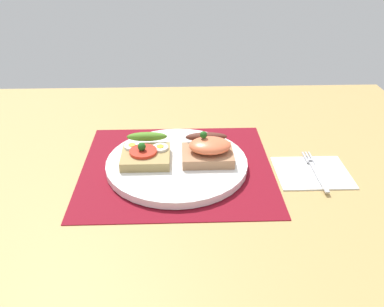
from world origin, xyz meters
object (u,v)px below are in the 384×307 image
(sandwich_salmon, at_px, (208,149))
(napkin, at_px, (312,172))
(plate, at_px, (177,163))
(sandwich_egg_tomato, at_px, (146,152))
(fork, at_px, (315,169))

(sandwich_salmon, height_order, napkin, sandwich_salmon)
(plate, bearing_deg, sandwich_egg_tomato, 169.00)
(sandwich_egg_tomato, bearing_deg, napkin, -7.11)
(napkin, bearing_deg, sandwich_egg_tomato, 172.89)
(plate, relative_size, fork, 1.93)
(sandwich_salmon, relative_size, napkin, 0.71)
(plate, bearing_deg, sandwich_salmon, 6.24)
(sandwich_egg_tomato, distance_m, napkin, 0.33)
(sandwich_salmon, bearing_deg, fork, -9.29)
(sandwich_salmon, xyz_separation_m, fork, (0.21, -0.03, -0.03))
(sandwich_egg_tomato, xyz_separation_m, napkin, (0.32, -0.04, -0.03))
(plate, bearing_deg, fork, -5.73)
(sandwich_egg_tomato, distance_m, sandwich_salmon, 0.12)
(napkin, relative_size, fork, 0.97)
(sandwich_egg_tomato, relative_size, sandwich_salmon, 1.00)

